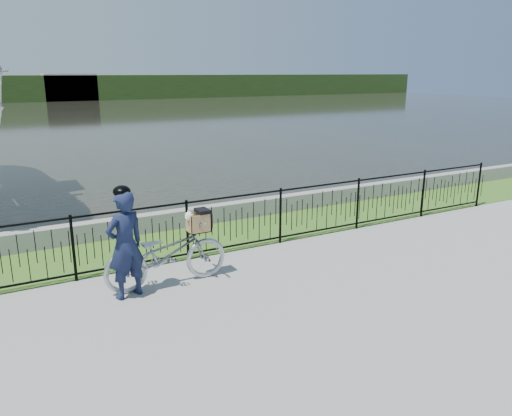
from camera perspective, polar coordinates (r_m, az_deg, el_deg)
ground at (r=8.50m, az=2.64°, el=-8.18°), size 120.00×120.00×0.00m
grass_strip at (r=10.65m, az=-4.66°, el=-3.25°), size 60.00×2.00×0.01m
water at (r=39.99m, az=-23.12°, el=9.24°), size 120.00×120.00×0.00m
quay_wall at (r=11.47m, az=-6.74°, el=-0.92°), size 60.00×0.30×0.40m
fence at (r=9.62m, az=-2.28°, el=-1.70°), size 14.00×0.06×1.15m
far_treeline at (r=66.79m, az=-25.88°, el=12.20°), size 120.00×6.00×3.00m
far_building_right at (r=65.94m, az=-20.50°, el=12.81°), size 6.00×3.00×3.20m
bicycle_rig at (r=8.24m, az=-10.13°, el=-5.09°), size 2.04×0.71×1.22m
cyclist at (r=7.83m, az=-14.73°, el=-3.93°), size 0.71×0.57×1.76m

